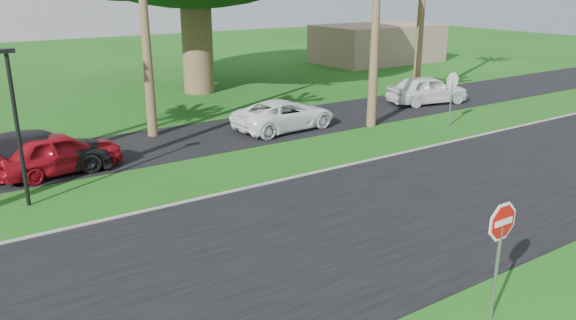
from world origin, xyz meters
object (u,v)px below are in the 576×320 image
(car_pickup, at_px, (427,90))
(car_red, at_px, (59,153))
(stop_sign_near, at_px, (500,237))
(car_dark, at_px, (39,153))
(car_minivan, at_px, (285,115))
(stop_sign_far, at_px, (452,88))

(car_pickup, bearing_deg, car_red, 104.64)
(stop_sign_near, xyz_separation_m, car_dark, (-5.56, 14.47, -1.04))
(car_dark, distance_m, car_minivan, 10.37)
(car_minivan, relative_size, car_pickup, 1.08)
(stop_sign_near, relative_size, stop_sign_far, 1.00)
(stop_sign_far, distance_m, car_dark, 17.44)
(car_pickup, bearing_deg, stop_sign_far, 156.50)
(car_red, bearing_deg, car_minivan, -94.48)
(car_minivan, bearing_deg, car_pickup, -92.62)
(stop_sign_near, distance_m, car_minivan, 15.47)
(stop_sign_near, height_order, car_red, stop_sign_near)
(car_red, height_order, car_minivan, car_red)
(stop_sign_near, distance_m, car_red, 14.95)
(stop_sign_near, height_order, stop_sign_far, same)
(car_red, height_order, car_pickup, car_pickup)
(stop_sign_near, bearing_deg, car_pickup, 46.30)
(car_red, xyz_separation_m, car_dark, (-0.58, 0.41, 0.01))
(car_red, bearing_deg, car_pickup, -95.23)
(car_minivan, bearing_deg, stop_sign_far, -123.38)
(stop_sign_far, bearing_deg, car_dark, -11.49)
(car_minivan, bearing_deg, car_red, 88.91)
(stop_sign_near, relative_size, car_red, 0.62)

